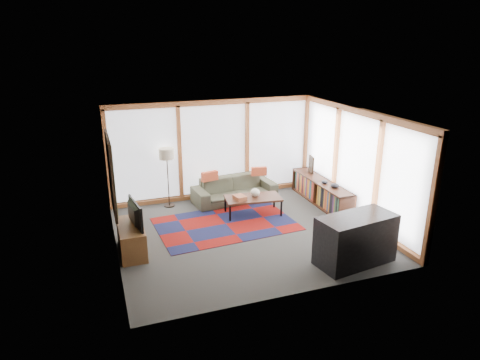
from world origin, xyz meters
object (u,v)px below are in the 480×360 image
object	(u,v)px
tv_console	(131,239)
television	(131,214)
floor_lamp	(168,178)
coffee_table	(253,206)
bar_counter	(356,240)
sofa	(234,189)
bookshelf	(321,192)

from	to	relation	value
tv_console	television	xyz separation A→B (m)	(0.03, -0.04, 0.54)
floor_lamp	coffee_table	world-z (taller)	floor_lamp
television	tv_console	bearing A→B (deg)	28.88
floor_lamp	television	bearing A→B (deg)	-116.63
tv_console	bar_counter	size ratio (longest dim) A/B	0.77
tv_console	floor_lamp	bearing A→B (deg)	62.29
television	coffee_table	bearing A→B (deg)	-78.95
floor_lamp	sofa	bearing A→B (deg)	-6.92
floor_lamp	television	world-z (taller)	floor_lamp
floor_lamp	coffee_table	size ratio (longest dim) A/B	1.14
tv_console	bar_counter	distance (m)	4.37
coffee_table	bookshelf	xyz separation A→B (m)	(1.92, 0.09, 0.09)
bookshelf	coffee_table	bearing A→B (deg)	-177.32
coffee_table	bookshelf	size ratio (longest dim) A/B	0.54
coffee_table	bookshelf	world-z (taller)	bookshelf
coffee_table	bar_counter	size ratio (longest dim) A/B	0.89
television	sofa	bearing A→B (deg)	-62.35
coffee_table	sofa	bearing A→B (deg)	97.48
floor_lamp	tv_console	bearing A→B (deg)	-117.71
coffee_table	television	distance (m)	3.18
coffee_table	tv_console	size ratio (longest dim) A/B	1.15
sofa	bookshelf	distance (m)	2.24
floor_lamp	coffee_table	bearing A→B (deg)	-33.60
bookshelf	tv_console	world-z (taller)	bookshelf
sofa	television	xyz separation A→B (m)	(-2.81, -2.03, 0.52)
bookshelf	floor_lamp	bearing A→B (deg)	163.33
sofa	bar_counter	bearing A→B (deg)	-79.54
tv_console	television	size ratio (longest dim) A/B	1.30
sofa	floor_lamp	xyz separation A→B (m)	(-1.69, 0.20, 0.44)
bookshelf	television	bearing A→B (deg)	-167.02
sofa	bookshelf	xyz separation A→B (m)	(2.05, -0.91, -0.01)
sofa	coffee_table	distance (m)	1.02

